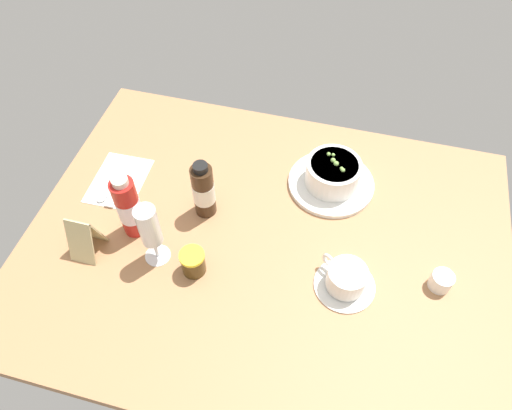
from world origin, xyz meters
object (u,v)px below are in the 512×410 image
(coffee_cup, at_px, (346,279))
(wine_glass, at_px, (149,229))
(menu_card, at_px, (84,236))
(cutlery_setting, at_px, (118,181))
(porridge_bowl, at_px, (333,175))
(sauce_bottle_red, at_px, (129,207))
(jam_jar, at_px, (193,262))
(creamer_jug, at_px, (441,280))
(sauce_bottle_brown, at_px, (204,191))

(coffee_cup, height_order, wine_glass, wine_glass)
(menu_card, bearing_deg, cutlery_setting, -82.99)
(porridge_bowl, height_order, wine_glass, wine_glass)
(coffee_cup, relative_size, sauce_bottle_red, 0.74)
(cutlery_setting, distance_m, coffee_cup, 0.61)
(porridge_bowl, height_order, jam_jar, porridge_bowl)
(menu_card, bearing_deg, jam_jar, -177.41)
(coffee_cup, distance_m, creamer_jug, 0.20)
(cutlery_setting, xyz_separation_m, menu_card, (-0.02, 0.20, 0.05))
(cutlery_setting, height_order, creamer_jug, creamer_jug)
(cutlery_setting, relative_size, wine_glass, 1.02)
(coffee_cup, relative_size, menu_card, 1.19)
(sauce_bottle_brown, relative_size, menu_card, 1.46)
(cutlery_setting, xyz_separation_m, sauce_bottle_brown, (-0.24, 0.03, 0.07))
(jam_jar, bearing_deg, cutlery_setting, -35.11)
(menu_card, bearing_deg, sauce_bottle_red, -133.82)
(cutlery_setting, bearing_deg, menu_card, 97.01)
(wine_glass, relative_size, sauce_bottle_red, 0.95)
(wine_glass, bearing_deg, menu_card, 8.74)
(sauce_bottle_red, bearing_deg, creamer_jug, -177.78)
(porridge_bowl, relative_size, sauce_bottle_red, 1.19)
(creamer_jug, distance_m, jam_jar, 0.53)
(coffee_cup, relative_size, wine_glass, 0.78)
(wine_glass, xyz_separation_m, jam_jar, (-0.09, 0.01, -0.08))
(sauce_bottle_red, bearing_deg, menu_card, 46.18)
(coffee_cup, height_order, jam_jar, jam_jar)
(jam_jar, relative_size, sauce_bottle_brown, 0.38)
(cutlery_setting, xyz_separation_m, sauce_bottle_red, (-0.10, 0.12, 0.08))
(wine_glass, xyz_separation_m, sauce_bottle_brown, (-0.06, -0.15, -0.03))
(wine_glass, xyz_separation_m, sauce_bottle_red, (0.08, -0.06, -0.02))
(jam_jar, bearing_deg, creamer_jug, -169.57)
(coffee_cup, height_order, menu_card, menu_card)
(cutlery_setting, relative_size, coffee_cup, 1.32)
(creamer_jug, bearing_deg, cutlery_setting, -6.74)
(cutlery_setting, height_order, sauce_bottle_red, sauce_bottle_red)
(jam_jar, xyz_separation_m, menu_card, (0.24, 0.01, 0.02))
(creamer_jug, height_order, sauce_bottle_brown, sauce_bottle_brown)
(wine_glass, height_order, sauce_bottle_red, sauce_bottle_red)
(wine_glass, height_order, menu_card, wine_glass)
(porridge_bowl, relative_size, coffee_cup, 1.62)
(sauce_bottle_red, distance_m, menu_card, 0.12)
(creamer_jug, bearing_deg, coffee_cup, 14.84)
(jam_jar, height_order, sauce_bottle_brown, sauce_bottle_brown)
(sauce_bottle_brown, bearing_deg, menu_card, 38.41)
(creamer_jug, distance_m, sauce_bottle_brown, 0.55)
(porridge_bowl, xyz_separation_m, menu_card, (0.50, 0.33, 0.02))
(cutlery_setting, xyz_separation_m, coffee_cup, (-0.59, 0.15, 0.03))
(coffee_cup, distance_m, menu_card, 0.57)
(porridge_bowl, relative_size, creamer_jug, 3.73)
(wine_glass, height_order, sauce_bottle_brown, wine_glass)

